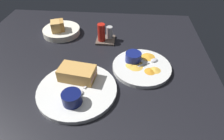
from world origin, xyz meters
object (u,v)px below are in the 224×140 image
object	(u,v)px
ramekin_light_gravy	(133,57)
sandwich_half_near	(77,73)
bread_basket_rear	(61,30)
spoon_by_gravy_ramekin	(152,61)
condiment_caddy	(105,35)
ramekin_dark_sauce	(72,98)
spoon_by_dark_ramekin	(82,91)
plate_chips_companion	(142,67)
plate_sandwich_main	(77,90)

from	to	relation	value
ramekin_light_gravy	sandwich_half_near	bearing A→B (deg)	-148.64
bread_basket_rear	ramekin_light_gravy	bearing A→B (deg)	-30.41
bread_basket_rear	spoon_by_gravy_ramekin	bearing A→B (deg)	-26.06
spoon_by_gravy_ramekin	condiment_caddy	world-z (taller)	condiment_caddy
ramekin_dark_sauce	condiment_caddy	bearing A→B (deg)	82.03
sandwich_half_near	spoon_by_gravy_ramekin	size ratio (longest dim) A/B	1.59
condiment_caddy	ramekin_light_gravy	bearing A→B (deg)	-50.77
spoon_by_dark_ramekin	condiment_caddy	world-z (taller)	condiment_caddy
spoon_by_dark_ramekin	plate_chips_companion	bearing A→B (deg)	37.57
spoon_by_dark_ramekin	bread_basket_rear	bearing A→B (deg)	115.44
plate_chips_companion	ramekin_light_gravy	world-z (taller)	ramekin_light_gravy
plate_chips_companion	plate_sandwich_main	bearing A→B (deg)	-147.39
ramekin_light_gravy	spoon_by_gravy_ramekin	xyz separation A→B (cm)	(7.66, -0.10, -1.69)
sandwich_half_near	plate_chips_companion	size ratio (longest dim) A/B	0.60
ramekin_dark_sauce	ramekin_light_gravy	bearing A→B (deg)	50.91
plate_chips_companion	spoon_by_gravy_ramekin	bearing A→B (deg)	34.99
ramekin_dark_sauce	spoon_by_dark_ramekin	xyz separation A→B (cm)	(2.00, 4.93, -1.81)
ramekin_dark_sauce	bread_basket_rear	distance (cm)	49.36
spoon_by_gravy_ramekin	spoon_by_dark_ramekin	bearing A→B (deg)	-142.84
bread_basket_rear	condiment_caddy	world-z (taller)	condiment_caddy
spoon_by_dark_ramekin	bread_basket_rear	size ratio (longest dim) A/B	0.51
ramekin_dark_sauce	sandwich_half_near	bearing A→B (deg)	94.37
sandwich_half_near	condiment_caddy	xyz separation A→B (cm)	(6.67, 29.57, -0.59)
spoon_by_dark_ramekin	spoon_by_gravy_ramekin	bearing A→B (deg)	37.16
spoon_by_gravy_ramekin	plate_sandwich_main	bearing A→B (deg)	-147.03
spoon_by_dark_ramekin	ramekin_dark_sauce	bearing A→B (deg)	-112.14
sandwich_half_near	plate_sandwich_main	bearing A→B (deg)	-80.75
ramekin_light_gravy	ramekin_dark_sauce	bearing A→B (deg)	-129.09
plate_chips_companion	sandwich_half_near	bearing A→B (deg)	-158.36
bread_basket_rear	spoon_by_dark_ramekin	bearing A→B (deg)	-64.56
ramekin_dark_sauce	spoon_by_gravy_ramekin	bearing A→B (deg)	41.43
plate_sandwich_main	ramekin_light_gravy	distance (cm)	26.75
plate_chips_companion	ramekin_light_gravy	distance (cm)	5.44
plate_sandwich_main	bread_basket_rear	bearing A→B (deg)	113.84
spoon_by_dark_ramekin	ramekin_light_gravy	world-z (taller)	ramekin_light_gravy
sandwich_half_near	ramekin_dark_sauce	size ratio (longest dim) A/B	2.17
sandwich_half_near	plate_chips_companion	bearing A→B (deg)	21.64
plate_chips_companion	condiment_caddy	distance (cm)	26.68
spoon_by_dark_ramekin	plate_chips_companion	xyz separation A→B (cm)	(21.24, 16.34, -1.16)
plate_sandwich_main	sandwich_half_near	bearing A→B (deg)	99.25
ramekin_dark_sauce	bread_basket_rear	bearing A→B (deg)	110.87
spoon_by_gravy_ramekin	bread_basket_rear	bearing A→B (deg)	153.94
spoon_by_dark_ramekin	spoon_by_gravy_ramekin	distance (cm)	31.79
sandwich_half_near	condiment_caddy	size ratio (longest dim) A/B	1.49
ramekin_dark_sauce	ramekin_light_gravy	size ratio (longest dim) A/B	0.99
plate_sandwich_main	sandwich_half_near	xyz separation A→B (cm)	(-0.87, 5.31, 3.20)
ramekin_dark_sauce	condiment_caddy	size ratio (longest dim) A/B	0.69
spoon_by_dark_ramekin	ramekin_light_gravy	distance (cm)	26.23
plate_chips_companion	condiment_caddy	bearing A→B (deg)	131.13
ramekin_light_gravy	plate_sandwich_main	bearing A→B (deg)	-137.83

